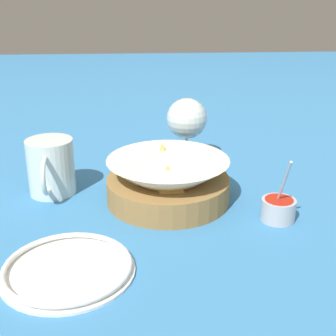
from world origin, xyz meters
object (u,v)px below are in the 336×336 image
food_basket (167,182)px  beer_mug (51,169)px  wine_glass (187,120)px  side_plate (68,268)px  sauce_cup (278,208)px

food_basket → beer_mug: bearing=-102.8°
wine_glass → side_plate: wine_glass is taller
sauce_cup → wine_glass: size_ratio=0.83×
sauce_cup → side_plate: bearing=-68.2°
sauce_cup → wine_glass: (-0.29, -0.13, 0.08)m
wine_glass → beer_mug: bearing=-62.1°
food_basket → beer_mug: size_ratio=1.75×
wine_glass → sauce_cup: bearing=24.5°
food_basket → sauce_cup: size_ratio=1.84×
sauce_cup → beer_mug: bearing=-108.8°
wine_glass → side_plate: bearing=-26.7°
sauce_cup → side_plate: (0.14, -0.35, -0.01)m
sauce_cup → beer_mug: sauce_cup is taller
food_basket → wine_glass: (-0.20, 0.06, 0.06)m
food_basket → side_plate: (0.23, -0.16, -0.03)m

